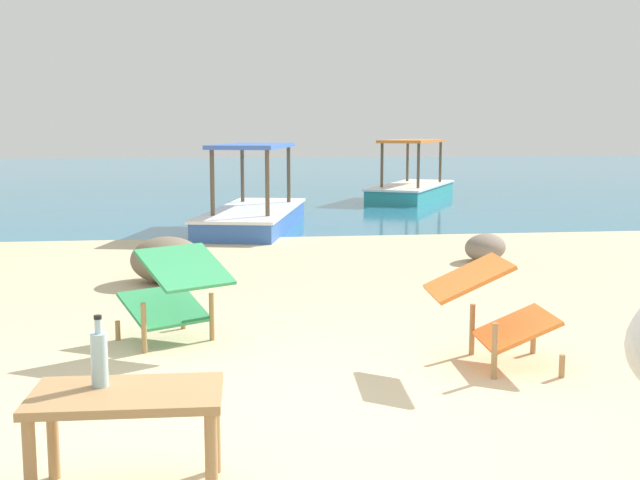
% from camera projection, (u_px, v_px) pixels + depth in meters
% --- Properties ---
extents(sand_beach, '(18.00, 14.00, 0.04)m').
position_uv_depth(sand_beach, '(295.00, 425.00, 4.04)').
color(sand_beach, '#CCB78E').
rests_on(sand_beach, ground).
extents(water_surface, '(60.00, 36.00, 0.03)m').
position_uv_depth(water_surface, '(228.00, 177.00, 25.65)').
color(water_surface, teal).
rests_on(water_surface, ground).
extents(low_bench_table, '(0.77, 0.47, 0.44)m').
position_uv_depth(low_bench_table, '(127.00, 408.00, 3.18)').
color(low_bench_table, '#A37A4C').
rests_on(low_bench_table, sand_beach).
extents(bottle, '(0.07, 0.07, 0.30)m').
position_uv_depth(bottle, '(99.00, 358.00, 3.21)').
color(bottle, '#A3C6D1').
rests_on(bottle, low_bench_table).
extents(deck_chair_near, '(0.85, 0.93, 0.68)m').
position_uv_depth(deck_chair_near, '(174.00, 290.00, 5.42)').
color(deck_chair_near, '#A37A4C').
rests_on(deck_chair_near, sand_beach).
extents(deck_chair_far, '(0.80, 0.59, 0.68)m').
position_uv_depth(deck_chair_far, '(492.00, 306.00, 4.93)').
color(deck_chair_far, '#A37A4C').
rests_on(deck_chair_far, sand_beach).
extents(shore_rock_small, '(0.72, 0.74, 0.31)m').
position_uv_depth(shore_rock_small, '(485.00, 247.00, 8.95)').
color(shore_rock_small, gray).
rests_on(shore_rock_small, sand_beach).
extents(shore_rock_flat, '(0.89, 0.92, 0.45)m').
position_uv_depth(shore_rock_flat, '(167.00, 260.00, 7.69)').
color(shore_rock_flat, '#756651').
rests_on(shore_rock_flat, sand_beach).
extents(boat_teal, '(2.74, 3.79, 1.29)m').
position_uv_depth(boat_teal, '(412.00, 186.00, 17.33)').
color(boat_teal, teal).
rests_on(boat_teal, water_surface).
extents(boat_blue, '(1.95, 3.84, 1.29)m').
position_uv_depth(boat_blue, '(254.00, 211.00, 12.03)').
color(boat_blue, '#3866B7').
rests_on(boat_blue, water_surface).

